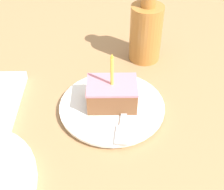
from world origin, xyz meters
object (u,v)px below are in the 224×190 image
plate (112,107)px  fork (124,118)px  bottle (146,31)px  cake_slice (112,94)px

plate → fork: size_ratio=1.37×
plate → bottle: size_ratio=1.14×
cake_slice → bottle: 0.21m
plate → fork: bearing=-152.4°
bottle → plate: bearing=156.3°
fork → bottle: (0.24, -0.06, 0.06)m
plate → bottle: (0.19, -0.09, 0.07)m
plate → bottle: bottle is taller
fork → plate: bearing=27.6°
bottle → cake_slice: bearing=155.9°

